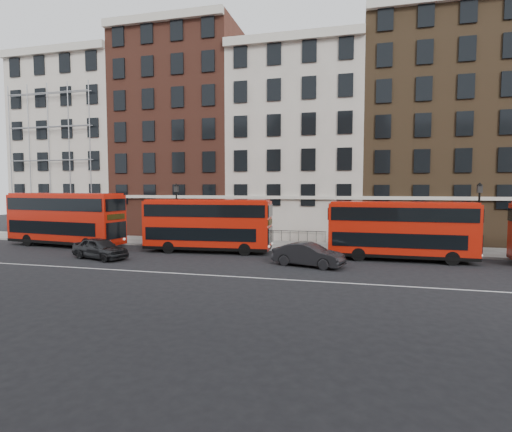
% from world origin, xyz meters
% --- Properties ---
extents(ground, '(120.00, 120.00, 0.00)m').
position_xyz_m(ground, '(0.00, 0.00, 0.00)').
color(ground, black).
rests_on(ground, ground).
extents(pavement, '(80.00, 5.00, 0.15)m').
position_xyz_m(pavement, '(0.00, 10.50, 0.07)').
color(pavement, gray).
rests_on(pavement, ground).
extents(kerb, '(80.00, 0.30, 0.16)m').
position_xyz_m(kerb, '(0.00, 8.00, 0.08)').
color(kerb, gray).
rests_on(kerb, ground).
extents(road_centre_line, '(70.00, 0.12, 0.01)m').
position_xyz_m(road_centre_line, '(0.00, -2.00, 0.01)').
color(road_centre_line, white).
rests_on(road_centre_line, ground).
extents(building_terrace, '(64.00, 11.95, 22.00)m').
position_xyz_m(building_terrace, '(-0.31, 17.88, 10.24)').
color(building_terrace, beige).
rests_on(building_terrace, ground).
extents(bus_a, '(11.25, 3.97, 4.63)m').
position_xyz_m(bus_a, '(-18.62, 5.80, 2.48)').
color(bus_a, '#B21709').
rests_on(bus_a, ground).
extents(bus_b, '(10.10, 3.14, 4.18)m').
position_xyz_m(bus_b, '(-5.45, 5.79, 2.24)').
color(bus_b, '#B21709').
rests_on(bus_b, ground).
extents(bus_c, '(9.84, 2.51, 4.12)m').
position_xyz_m(bus_c, '(8.88, 5.80, 2.21)').
color(bus_c, '#B21709').
rests_on(bus_c, ground).
extents(car_rear, '(4.80, 2.99, 1.52)m').
position_xyz_m(car_rear, '(-11.81, 1.14, 0.76)').
color(car_rear, black).
rests_on(car_rear, ground).
extents(car_front, '(4.88, 2.84, 1.52)m').
position_xyz_m(car_front, '(2.97, 2.14, 0.76)').
color(car_front, black).
rests_on(car_front, ground).
extents(lamp_post_left, '(0.44, 0.44, 5.33)m').
position_xyz_m(lamp_post_left, '(-9.40, 8.61, 3.08)').
color(lamp_post_left, black).
rests_on(lamp_post_left, pavement).
extents(lamp_post_right, '(0.44, 0.44, 5.33)m').
position_xyz_m(lamp_post_right, '(14.50, 8.41, 3.08)').
color(lamp_post_right, black).
rests_on(lamp_post_right, pavement).
extents(iron_railings, '(6.60, 0.06, 1.00)m').
position_xyz_m(iron_railings, '(0.00, 12.70, 0.65)').
color(iron_railings, black).
rests_on(iron_railings, pavement).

